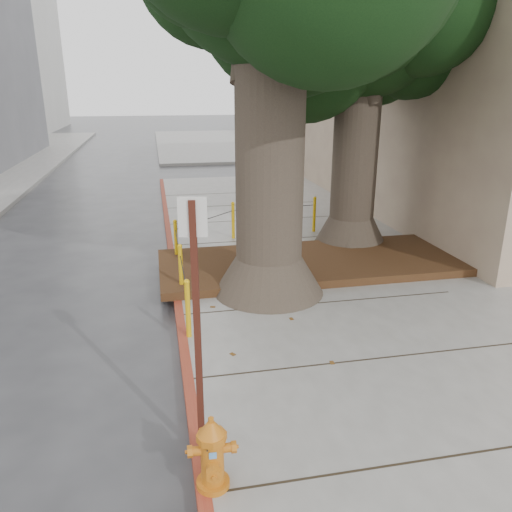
{
  "coord_description": "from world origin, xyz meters",
  "views": [
    {
      "loc": [
        -2.26,
        -5.75,
        3.78
      ],
      "look_at": [
        -0.68,
        2.03,
        1.1
      ],
      "focal_mm": 35.0,
      "sensor_mm": 36.0,
      "label": 1
    }
  ],
  "objects_px": {
    "fire_hydrant": "(212,454)",
    "signpost": "(197,316)",
    "car_red": "(448,154)",
    "car_silver": "(320,155)"
  },
  "relations": [
    {
      "from": "fire_hydrant",
      "to": "car_silver",
      "type": "relative_size",
      "value": 0.23
    },
    {
      "from": "car_silver",
      "to": "car_red",
      "type": "xyz_separation_m",
      "value": [
        6.22,
        -1.53,
        0.04
      ]
    },
    {
      "from": "car_silver",
      "to": "car_red",
      "type": "height_order",
      "value": "car_red"
    },
    {
      "from": "car_silver",
      "to": "car_red",
      "type": "bearing_deg",
      "value": -108.58
    },
    {
      "from": "fire_hydrant",
      "to": "car_red",
      "type": "distance_m",
      "value": 23.65
    },
    {
      "from": "fire_hydrant",
      "to": "signpost",
      "type": "relative_size",
      "value": 0.28
    },
    {
      "from": "fire_hydrant",
      "to": "signpost",
      "type": "height_order",
      "value": "signpost"
    },
    {
      "from": "fire_hydrant",
      "to": "car_red",
      "type": "relative_size",
      "value": 0.21
    },
    {
      "from": "fire_hydrant",
      "to": "car_red",
      "type": "bearing_deg",
      "value": 55.94
    },
    {
      "from": "fire_hydrant",
      "to": "car_silver",
      "type": "bearing_deg",
      "value": 71.52
    }
  ]
}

